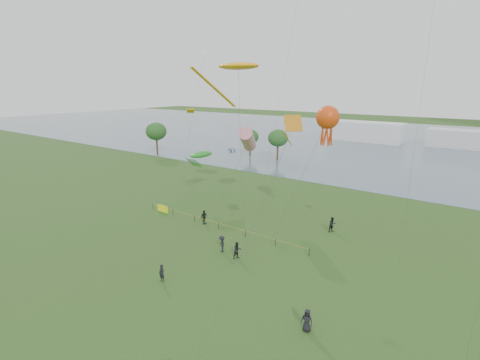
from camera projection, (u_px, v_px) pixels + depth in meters
The scene contains 18 objects.
ground_plane at pixel (170, 299), 28.72m from camera, with size 400.00×400.00×0.00m, color #1F3D13.
lake at pixel (409, 142), 107.26m from camera, with size 400.00×120.00×0.08m, color slate.
pavilion_left at pixel (366, 132), 109.27m from camera, with size 22.00×8.00×6.00m, color white.
pavilion_right at pixel (463, 139), 97.20m from camera, with size 18.00×7.00×5.00m, color silver.
trees at pixel (215, 135), 84.57m from camera, with size 33.22×17.20×8.13m.
fence at pixel (183, 214), 46.01m from camera, with size 24.07×0.07×1.05m.
spectator_a at pixel (237, 250), 35.22m from camera, with size 0.87×0.68×1.79m, color black.
spectator_b at pixel (222, 244), 36.68m from camera, with size 1.16×0.67×1.80m, color black.
spectator_c at pixel (204, 217), 44.07m from camera, with size 1.07×0.44×1.82m, color black.
spectator_d at pixel (307, 320), 24.80m from camera, with size 0.84×0.55×1.73m, color black.
spectator_f at pixel (162, 273), 31.14m from camera, with size 0.60×0.39×1.63m, color black.
spectator_g at pixel (332, 225), 41.66m from camera, with size 0.91×0.71×1.87m, color black.
kite_stingray at pixel (238, 67), 38.87m from camera, with size 5.18×10.09×19.57m.
kite_windsock at pixel (248, 139), 47.66m from camera, with size 4.28×9.22×11.84m.
kite_creature at pixel (201, 155), 52.58m from camera, with size 2.75×8.05×7.39m.
kite_octopus at pixel (328, 118), 35.71m from camera, with size 5.41×5.12×15.11m.
kite_delta at pixel (289, 134), 25.84m from camera, with size 1.44×11.90×14.93m.
small_kites at pixel (328, 8), 35.78m from camera, with size 38.36×18.75×13.19m.
Camera 1 is at (19.30, -17.07, 17.09)m, focal length 26.00 mm.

